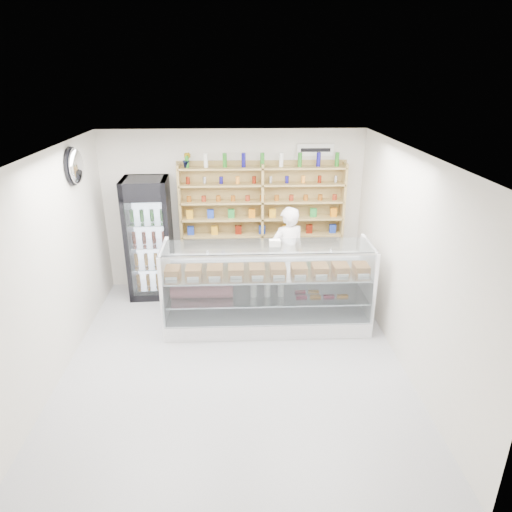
{
  "coord_description": "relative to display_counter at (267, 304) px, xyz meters",
  "views": [
    {
      "loc": [
        0.07,
        -5.25,
        3.68
      ],
      "look_at": [
        0.33,
        0.9,
        1.18
      ],
      "focal_mm": 32.0,
      "sensor_mm": 36.0,
      "label": 1
    }
  ],
  "objects": [
    {
      "name": "security_mirror",
      "position": [
        -2.67,
        0.26,
        2.08
      ],
      "size": [
        0.15,
        0.5,
        0.5
      ],
      "primitive_type": "ellipsoid",
      "color": "silver",
      "rests_on": "left_wall"
    },
    {
      "name": "room",
      "position": [
        -0.5,
        -0.94,
        1.03
      ],
      "size": [
        5.0,
        5.0,
        5.0
      ],
      "color": "#B3B3B8",
      "rests_on": "ground"
    },
    {
      "name": "shop_worker",
      "position": [
        0.4,
        0.87,
        0.46
      ],
      "size": [
        0.7,
        0.58,
        1.65
      ],
      "primitive_type": "imported",
      "rotation": [
        0.0,
        0.0,
        3.49
      ],
      "color": "white",
      "rests_on": "floor"
    },
    {
      "name": "drinks_cooler",
      "position": [
        -1.94,
        1.2,
        0.67
      ],
      "size": [
        0.77,
        0.75,
        2.06
      ],
      "rotation": [
        0.0,
        0.0,
        0.05
      ],
      "color": "black",
      "rests_on": "floor"
    },
    {
      "name": "display_counter",
      "position": [
        0.0,
        0.0,
        0.0
      ],
      "size": [
        3.08,
        0.92,
        1.34
      ],
      "color": "white",
      "rests_on": "floor"
    },
    {
      "name": "wall_sign",
      "position": [
        0.9,
        1.53,
        2.08
      ],
      "size": [
        0.62,
        0.03,
        0.2
      ],
      "primitive_type": "cube",
      "color": "white",
      "rests_on": "back_wall"
    },
    {
      "name": "wall_shelving",
      "position": [
        0.0,
        1.4,
        1.23
      ],
      "size": [
        2.84,
        0.28,
        1.33
      ],
      "color": "#A2854C",
      "rests_on": "back_wall"
    },
    {
      "name": "potted_plant",
      "position": [
        -1.25,
        1.4,
        1.96
      ],
      "size": [
        0.17,
        0.15,
        0.26
      ],
      "primitive_type": "imported",
      "rotation": [
        0.0,
        0.0,
        -0.32
      ],
      "color": "#1E6626",
      "rests_on": "wall_shelving"
    }
  ]
}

